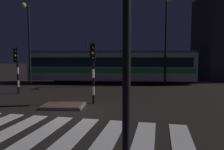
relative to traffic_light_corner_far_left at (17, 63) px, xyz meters
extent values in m
plane|color=black|center=(5.52, -4.67, -2.23)|extent=(120.00, 120.00, 0.00)
cube|color=#59595E|center=(5.52, 5.89, -2.22)|extent=(80.00, 0.12, 0.03)
cube|color=#59595E|center=(5.52, 7.33, -2.22)|extent=(80.00, 0.12, 0.03)
cube|color=silver|center=(3.71, -7.78, -2.22)|extent=(1.30, 4.30, 0.02)
cube|color=silver|center=(4.91, -7.95, -2.22)|extent=(1.30, 4.30, 0.02)
cube|color=silver|center=(6.12, -8.13, -2.22)|extent=(1.30, 4.30, 0.02)
cube|color=silver|center=(7.33, -8.31, -2.22)|extent=(1.30, 4.30, 0.02)
cube|color=silver|center=(8.53, -8.48, -2.22)|extent=(1.30, 4.30, 0.02)
cube|color=silver|center=(9.74, -8.66, -2.22)|extent=(1.30, 4.30, 0.02)
cube|color=slate|center=(4.59, -3.93, -2.15)|extent=(2.13, 1.49, 0.16)
cube|color=brown|center=(4.59, -3.93, -2.06)|extent=(1.92, 1.34, 0.02)
cylinder|color=black|center=(0.00, 0.09, -1.99)|extent=(0.14, 0.14, 0.48)
cylinder|color=white|center=(0.00, 0.09, -1.51)|extent=(0.14, 0.14, 0.48)
cylinder|color=black|center=(0.00, 0.09, -1.02)|extent=(0.14, 0.14, 0.48)
cylinder|color=white|center=(0.00, 0.09, -0.54)|extent=(0.14, 0.14, 0.48)
cylinder|color=black|center=(0.00, 0.09, -0.06)|extent=(0.14, 0.14, 0.48)
cylinder|color=white|center=(0.00, 0.09, 0.43)|extent=(0.14, 0.14, 0.48)
cylinder|color=black|center=(0.00, 0.09, 0.91)|extent=(0.14, 0.14, 0.48)
cube|color=black|center=(0.00, -0.08, 0.55)|extent=(0.28, 0.20, 0.90)
sphere|color=black|center=(0.00, -0.19, 0.83)|extent=(0.14, 0.14, 0.14)
sphere|color=orange|center=(0.00, -0.19, 0.55)|extent=(0.14, 0.14, 0.14)
sphere|color=black|center=(0.00, -0.19, 0.27)|extent=(0.14, 0.14, 0.14)
cube|color=black|center=(0.00, -0.08, 1.04)|extent=(0.36, 0.24, 0.04)
cylinder|color=black|center=(6.04, -2.86, -1.98)|extent=(0.14, 0.14, 0.50)
cylinder|color=white|center=(6.04, -2.86, -1.48)|extent=(0.14, 0.14, 0.50)
cylinder|color=black|center=(6.04, -2.86, -0.97)|extent=(0.14, 0.14, 0.50)
cylinder|color=white|center=(6.04, -2.86, -0.47)|extent=(0.14, 0.14, 0.50)
cylinder|color=black|center=(6.04, -2.86, 0.03)|extent=(0.14, 0.14, 0.50)
cylinder|color=white|center=(6.04, -2.86, 0.54)|extent=(0.14, 0.14, 0.50)
cylinder|color=black|center=(6.04, -2.86, 1.04)|extent=(0.14, 0.14, 0.50)
cube|color=black|center=(6.04, -3.03, 0.69)|extent=(0.28, 0.20, 0.90)
sphere|color=black|center=(6.04, -3.14, 0.97)|extent=(0.14, 0.14, 0.14)
sphere|color=orange|center=(6.04, -3.14, 0.69)|extent=(0.14, 0.14, 0.14)
sphere|color=black|center=(6.04, -3.14, 0.41)|extent=(0.14, 0.14, 0.14)
cube|color=black|center=(6.04, -3.03, 1.18)|extent=(0.36, 0.24, 0.04)
cylinder|color=black|center=(-1.10, 4.59, 1.45)|extent=(0.18, 0.18, 7.36)
cylinder|color=black|center=(-1.10, 4.14, 5.03)|extent=(0.10, 0.90, 0.10)
sphere|color=#F9E08C|center=(-1.10, 3.69, 4.95)|extent=(0.44, 0.44, 0.44)
cylinder|color=black|center=(7.98, -10.70, 1.70)|extent=(0.18, 0.18, 7.87)
cylinder|color=black|center=(11.52, 5.30, 1.68)|extent=(0.18, 0.18, 7.81)
cylinder|color=black|center=(11.52, 4.85, 5.48)|extent=(0.10, 0.90, 0.10)
cube|color=#B2BCC1|center=(6.37, 6.61, -0.53)|extent=(16.30, 2.50, 2.70)
cube|color=green|center=(6.37, 5.34, -0.88)|extent=(15.98, 0.04, 0.44)
cube|color=green|center=(6.37, 7.88, -0.88)|extent=(15.98, 0.04, 0.44)
cube|color=black|center=(6.37, 5.34, -0.08)|extent=(15.49, 0.03, 0.90)
cube|color=#4C4C51|center=(6.37, 6.61, 0.92)|extent=(15.98, 2.30, 0.20)
cylinder|color=#262628|center=(3.92, 6.61, 1.42)|extent=(0.08, 0.08, 1.00)
cube|color=black|center=(10.85, 6.61, -2.06)|extent=(2.20, 2.00, 0.35)
cube|color=black|center=(1.89, 6.61, -2.06)|extent=(2.20, 2.00, 0.35)
sphere|color=#F9F2CC|center=(14.57, 6.61, -0.93)|extent=(0.24, 0.24, 0.24)
camera|label=1|loc=(8.00, -15.34, 0.58)|focal=35.12mm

